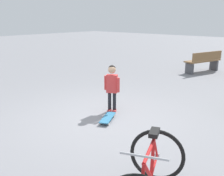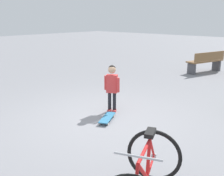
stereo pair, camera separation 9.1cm
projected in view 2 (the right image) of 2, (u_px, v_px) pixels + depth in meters
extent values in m
plane|color=gray|center=(101.00, 120.00, 5.53)|extent=(50.00, 50.00, 0.00)
cylinder|color=black|center=(114.00, 101.00, 5.94)|extent=(0.08, 0.08, 0.42)
cube|color=#B73333|center=(114.00, 111.00, 5.97)|extent=(0.17, 0.15, 0.05)
cylinder|color=black|center=(110.00, 101.00, 5.96)|extent=(0.08, 0.08, 0.42)
cube|color=#B73333|center=(109.00, 111.00, 5.98)|extent=(0.17, 0.15, 0.05)
cube|color=#D13838|center=(112.00, 84.00, 5.84)|extent=(0.25, 0.28, 0.40)
cylinder|color=#D13838|center=(118.00, 85.00, 5.72)|extent=(0.06, 0.06, 0.32)
cylinder|color=#D13838|center=(106.00, 83.00, 5.92)|extent=(0.06, 0.06, 0.32)
sphere|color=tan|center=(112.00, 70.00, 5.76)|extent=(0.17, 0.17, 0.17)
sphere|color=black|center=(112.00, 69.00, 5.76)|extent=(0.16, 0.16, 0.16)
cube|color=teal|center=(107.00, 118.00, 5.47)|extent=(0.66, 0.46, 0.02)
cube|color=#B7B7BC|center=(104.00, 122.00, 5.26)|extent=(0.08, 0.11, 0.02)
cube|color=#B7B7BC|center=(110.00, 114.00, 5.68)|extent=(0.08, 0.11, 0.02)
cylinder|color=beige|center=(108.00, 124.00, 5.25)|extent=(0.06, 0.05, 0.06)
cylinder|color=beige|center=(101.00, 123.00, 5.29)|extent=(0.06, 0.05, 0.06)
cylinder|color=beige|center=(114.00, 116.00, 5.67)|extent=(0.06, 0.05, 0.06)
cylinder|color=beige|center=(107.00, 115.00, 5.71)|extent=(0.06, 0.05, 0.06)
torus|color=black|center=(154.00, 156.00, 3.40)|extent=(0.32, 0.67, 0.71)
cylinder|color=#B7B7BC|center=(154.00, 156.00, 3.40)|extent=(0.08, 0.08, 0.06)
cylinder|color=red|center=(143.00, 172.00, 2.74)|extent=(0.49, 0.24, 0.48)
cylinder|color=red|center=(144.00, 151.00, 2.73)|extent=(0.56, 0.26, 0.06)
cylinder|color=red|center=(149.00, 157.00, 3.00)|extent=(0.14, 0.09, 0.48)
cylinder|color=red|center=(151.00, 166.00, 3.21)|extent=(0.41, 0.19, 0.08)
cylinder|color=red|center=(152.00, 148.00, 3.20)|extent=(0.33, 0.16, 0.40)
cube|color=black|center=(150.00, 133.00, 2.98)|extent=(0.24, 0.18, 0.05)
cylinder|color=#B7B7BC|center=(138.00, 157.00, 2.43)|extent=(0.20, 0.43, 0.02)
cube|color=brown|center=(205.00, 61.00, 10.14)|extent=(1.66, 0.89, 0.05)
cube|color=brown|center=(210.00, 56.00, 9.92)|extent=(1.54, 0.51, 0.32)
cube|color=#4C4C51|center=(216.00, 66.00, 10.55)|extent=(0.18, 0.36, 0.39)
cube|color=#4C4C51|center=(191.00, 69.00, 9.86)|extent=(0.18, 0.36, 0.39)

